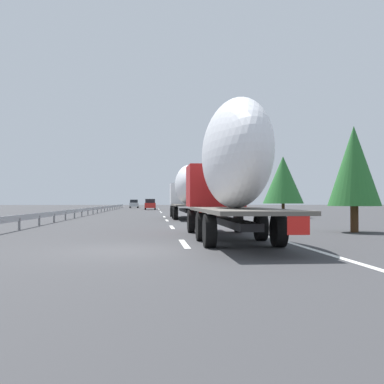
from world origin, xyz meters
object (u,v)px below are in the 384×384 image
object	(u,v)px
truck_trailing	(231,166)
truck_lead	(188,189)
road_sign	(201,194)
car_silver_hatch	(134,204)
car_red_compact	(150,204)

from	to	relation	value
truck_trailing	truck_lead	bearing A→B (deg)	-0.00
truck_trailing	road_sign	world-z (taller)	truck_trailing
road_sign	car_silver_hatch	bearing A→B (deg)	13.23
car_red_compact	truck_lead	bearing A→B (deg)	-175.40
truck_trailing	car_silver_hatch	xyz separation A→B (m)	(82.61, 6.90, -1.83)
truck_trailing	road_sign	xyz separation A→B (m)	(40.07, -3.10, -0.40)
truck_lead	car_silver_hatch	size ratio (longest dim) A/B	3.05
car_silver_hatch	road_sign	distance (m)	43.72
truck_trailing	car_silver_hatch	distance (m)	82.92
road_sign	truck_lead	bearing A→B (deg)	170.86
car_silver_hatch	truck_lead	bearing A→B (deg)	-173.63
truck_trailing	car_silver_hatch	size ratio (longest dim) A/B	2.99
truck_lead	car_red_compact	world-z (taller)	truck_lead
car_red_compact	truck_trailing	bearing A→B (deg)	-176.94
truck_lead	truck_trailing	xyz separation A→B (m)	(-20.80, 0.00, 0.28)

